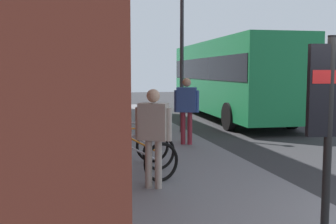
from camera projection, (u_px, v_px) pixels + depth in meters
ground at (255, 150)px, 10.84m from camera, size 60.00×60.00×0.00m
sidewalk_pavement at (141, 139)px, 12.12m from camera, size 24.00×3.50×0.12m
bicycle_nearest_sign at (136, 164)px, 6.92m from camera, size 0.71×1.69×0.97m
bicycle_leaning_wall at (135, 154)px, 7.80m from camera, size 0.61×1.73×0.97m
bicycle_by_door at (129, 145)px, 8.69m from camera, size 0.49×1.76×0.97m
transit_info_sign at (329, 103)px, 4.81m from camera, size 0.14×0.56×2.40m
city_bus at (230, 75)px, 17.63m from camera, size 10.60×3.00×3.35m
pedestrian_crossing_street at (187, 104)px, 10.84m from camera, size 0.45×0.63×1.80m
pedestrian_near_bus at (153, 128)px, 6.75m from camera, size 0.45×0.57×1.69m
street_lamp at (182, 41)px, 12.82m from camera, size 0.28×0.28×4.96m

